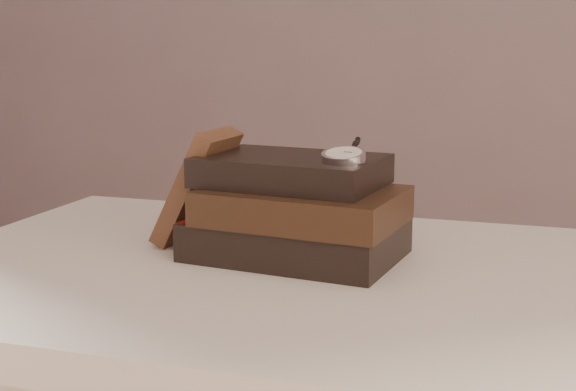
% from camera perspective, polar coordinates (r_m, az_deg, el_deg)
% --- Properties ---
extents(table, '(1.00, 0.60, 0.75)m').
position_cam_1_polar(table, '(0.94, 3.28, -10.84)').
color(table, silver).
rests_on(table, ground).
extents(book_stack, '(0.26, 0.20, 0.12)m').
position_cam_1_polar(book_stack, '(0.95, 0.65, -1.12)').
color(book_stack, black).
rests_on(book_stack, table).
extents(journal, '(0.10, 0.10, 0.15)m').
position_cam_1_polar(journal, '(1.01, -6.58, 0.64)').
color(journal, '#3A2216').
rests_on(journal, table).
extents(pocket_watch, '(0.06, 0.15, 0.02)m').
position_cam_1_polar(pocket_watch, '(0.90, 4.11, 2.95)').
color(pocket_watch, silver).
rests_on(pocket_watch, book_stack).
extents(eyeglasses, '(0.11, 0.13, 0.05)m').
position_cam_1_polar(eyeglasses, '(1.06, -1.88, 0.83)').
color(eyeglasses, silver).
rests_on(eyeglasses, book_stack).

